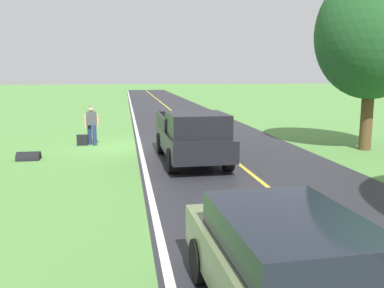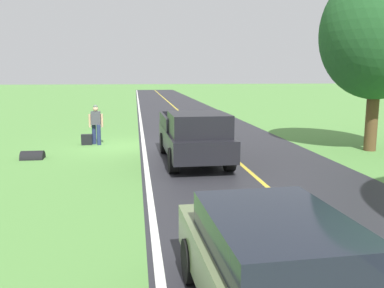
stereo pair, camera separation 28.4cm
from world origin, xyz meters
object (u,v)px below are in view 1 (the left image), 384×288
at_px(suitcase_carried, 82,140).
at_px(sedan_ahead_same_lane, 294,270).
at_px(tree_far_side_near, 373,34).
at_px(pickup_truck_passing, 192,135).
at_px(hitchhiker_walking, 92,123).

relative_size(suitcase_carried, sedan_ahead_same_lane, 0.10).
distance_m(suitcase_carried, tree_far_side_near, 12.67).
height_order(suitcase_carried, pickup_truck_passing, pickup_truck_passing).
bearing_deg(sedan_ahead_same_lane, pickup_truck_passing, -92.00).
height_order(pickup_truck_passing, tree_far_side_near, tree_far_side_near).
height_order(hitchhiker_walking, suitcase_carried, hitchhiker_walking).
relative_size(pickup_truck_passing, tree_far_side_near, 0.76).
relative_size(hitchhiker_walking, tree_far_side_near, 0.24).
xyz_separation_m(suitcase_carried, pickup_truck_passing, (-4.16, 4.21, 0.73)).
xyz_separation_m(hitchhiker_walking, tree_far_side_near, (-11.11, 3.00, 3.62)).
xyz_separation_m(hitchhiker_walking, sedan_ahead_same_lane, (-3.40, 13.94, -0.23)).
distance_m(suitcase_carried, pickup_truck_passing, 5.96).
xyz_separation_m(suitcase_carried, sedan_ahead_same_lane, (-3.82, 13.85, 0.52)).
xyz_separation_m(suitcase_carried, tree_far_side_near, (-11.53, 2.91, 4.37)).
distance_m(suitcase_carried, sedan_ahead_same_lane, 14.38).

